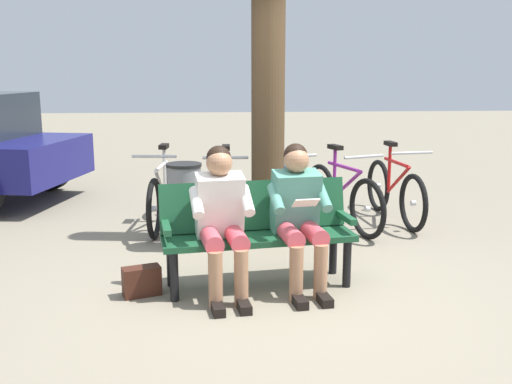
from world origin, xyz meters
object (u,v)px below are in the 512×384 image
(person_reading, at_px, (299,210))
(tree_trunk, at_px, (268,50))
(bench, at_px, (257,226))
(person_companion, at_px, (222,214))
(bicycle_red, at_px, (163,196))
(bicycle_blue, at_px, (226,198))
(bicycle_green, at_px, (281,196))
(litter_bin, at_px, (185,206))
(bicycle_silver, at_px, (342,197))
(handbag, at_px, (142,281))
(bicycle_black, at_px, (395,191))

(person_reading, bearing_deg, tree_trunk, -93.35)
(bench, xyz_separation_m, person_companion, (0.30, 0.21, 0.16))
(person_reading, distance_m, bicycle_red, 2.43)
(bicycle_blue, bearing_deg, tree_trunk, 44.00)
(bench, height_order, person_reading, person_reading)
(bench, distance_m, tree_trunk, 1.99)
(person_reading, height_order, bicycle_red, person_reading)
(person_reading, bearing_deg, bicycle_red, -66.15)
(bicycle_green, distance_m, bicycle_red, 1.37)
(litter_bin, bearing_deg, bench, 121.59)
(bicycle_silver, relative_size, bicycle_red, 0.96)
(bench, relative_size, bicycle_red, 0.98)
(handbag, bearing_deg, tree_trunk, -127.34)
(litter_bin, xyz_separation_m, bicycle_blue, (-0.44, -0.73, -0.08))
(bicycle_silver, bearing_deg, bicycle_blue, -111.56)
(bicycle_green, bearing_deg, tree_trunk, -36.38)
(person_reading, bearing_deg, bicycle_silver, -121.05)
(bench, bearing_deg, tree_trunk, -107.58)
(handbag, xyz_separation_m, bicycle_green, (-1.37, -2.05, 0.24))
(bicycle_silver, relative_size, bicycle_blue, 0.96)
(litter_bin, bearing_deg, person_reading, 130.07)
(person_companion, bearing_deg, bicycle_silver, -134.30)
(handbag, distance_m, bicycle_silver, 2.84)
(bench, bearing_deg, bicycle_blue, -91.41)
(litter_bin, bearing_deg, bicycle_blue, -120.90)
(person_reading, distance_m, bicycle_black, 2.58)
(bicycle_black, distance_m, bicycle_silver, 0.74)
(bench, xyz_separation_m, litter_bin, (0.65, -1.05, -0.07))
(bench, relative_size, bicycle_blue, 0.98)
(handbag, xyz_separation_m, bicycle_blue, (-0.74, -2.00, 0.24))
(bicycle_silver, bearing_deg, litter_bin, -88.19)
(tree_trunk, xyz_separation_m, bicycle_green, (-0.21, -0.52, -1.63))
(person_reading, height_order, handbag, person_reading)
(handbag, xyz_separation_m, litter_bin, (-0.30, -1.27, 0.32))
(tree_trunk, bearing_deg, person_reading, 94.81)
(bicycle_red, bearing_deg, bicycle_black, 96.58)
(handbag, relative_size, bicycle_green, 0.18)
(tree_trunk, bearing_deg, person_companion, 71.29)
(bench, bearing_deg, litter_bin, -66.57)
(handbag, height_order, bicycle_red, bicycle_red)
(bench, bearing_deg, bicycle_silver, -131.05)
(bicycle_green, xyz_separation_m, bicycle_red, (1.37, -0.10, 0.00))
(bicycle_red, bearing_deg, bicycle_green, 91.37)
(bicycle_red, bearing_deg, tree_trunk, 67.31)
(bench, xyz_separation_m, tree_trunk, (-0.22, -1.31, 1.48))
(litter_bin, bearing_deg, tree_trunk, -163.54)
(person_companion, height_order, bicycle_blue, person_companion)
(tree_trunk, bearing_deg, handbag, 52.66)
(tree_trunk, relative_size, litter_bin, 4.54)
(tree_trunk, relative_size, bicycle_red, 2.37)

